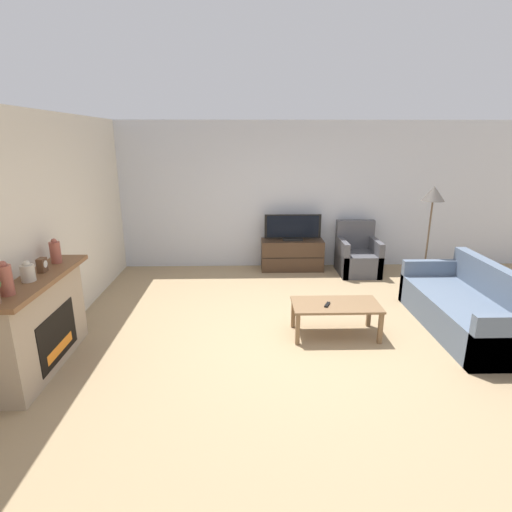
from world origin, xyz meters
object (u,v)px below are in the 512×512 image
(couch, at_px, (469,310))
(floor_lamp, at_px, (433,201))
(fireplace, at_px, (41,322))
(mantel_vase_right, at_px, (55,252))
(tv, at_px, (293,228))
(tv_stand, at_px, (292,255))
(coffee_table, at_px, (336,308))
(remote, at_px, (327,305))
(mantel_vase_left, at_px, (5,279))
(mantel_vase_centre_left, at_px, (28,272))
(mantel_clock, at_px, (42,265))
(armchair, at_px, (357,257))

(couch, height_order, floor_lamp, floor_lamp)
(fireplace, bearing_deg, mantel_vase_right, 88.03)
(tv, relative_size, couch, 0.51)
(tv_stand, bearing_deg, coffee_table, -84.63)
(tv_stand, distance_m, remote, 2.69)
(couch, bearing_deg, coffee_table, -176.92)
(mantel_vase_left, bearing_deg, mantel_vase_centre_left, 90.00)
(fireplace, bearing_deg, couch, 8.41)
(remote, xyz_separation_m, couch, (1.86, 0.14, -0.16))
(tv, distance_m, couch, 3.26)
(mantel_vase_centre_left, distance_m, coffee_table, 3.43)
(mantel_clock, height_order, remote, mantel_clock)
(fireplace, xyz_separation_m, floor_lamp, (4.99, 2.05, 0.95))
(mantel_vase_right, distance_m, armchair, 4.99)
(remote, bearing_deg, mantel_clock, -146.79)
(remote, bearing_deg, mantel_vase_left, -135.67)
(tv_stand, relative_size, armchair, 1.23)
(fireplace, relative_size, mantel_clock, 10.76)
(mantel_vase_centre_left, height_order, mantel_clock, mantel_vase_centre_left)
(tv_stand, bearing_deg, mantel_vase_right, -137.13)
(armchair, relative_size, coffee_table, 0.86)
(tv_stand, bearing_deg, floor_lamp, -31.93)
(mantel_clock, distance_m, couch, 5.09)
(tv, bearing_deg, tv_stand, 90.00)
(mantel_vase_centre_left, distance_m, tv, 4.55)
(tv_stand, distance_m, armchair, 1.20)
(armchair, xyz_separation_m, couch, (0.81, -2.32, -0.02))
(fireplace, bearing_deg, mantel_clock, 83.85)
(tv_stand, height_order, armchair, armchair)
(mantel_vase_centre_left, distance_m, remote, 3.29)
(mantel_vase_right, height_order, tv, mantel_vase_right)
(mantel_vase_centre_left, height_order, floor_lamp, floor_lamp)
(mantel_vase_right, relative_size, remote, 1.85)
(tv, relative_size, remote, 6.79)
(armchair, xyz_separation_m, remote, (-1.05, -2.46, 0.13))
(couch, bearing_deg, armchair, 109.24)
(mantel_vase_left, distance_m, couch, 5.22)
(mantel_vase_centre_left, relative_size, remote, 1.39)
(mantel_vase_right, xyz_separation_m, tv, (3.01, 2.79, -0.37))
(fireplace, bearing_deg, mantel_vase_left, -88.03)
(mantel_vase_centre_left, bearing_deg, couch, 9.79)
(mantel_vase_centre_left, bearing_deg, mantel_vase_left, -90.00)
(remote, relative_size, floor_lamp, 0.09)
(mantel_clock, distance_m, armchair, 5.15)
(mantel_vase_right, bearing_deg, floor_lamp, 17.50)
(mantel_vase_left, distance_m, mantel_clock, 0.65)
(fireplace, height_order, mantel_vase_left, mantel_vase_left)
(mantel_vase_right, bearing_deg, mantel_vase_centre_left, -90.00)
(armchair, distance_m, coffee_table, 2.59)
(mantel_clock, xyz_separation_m, floor_lamp, (4.97, 1.89, 0.37))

